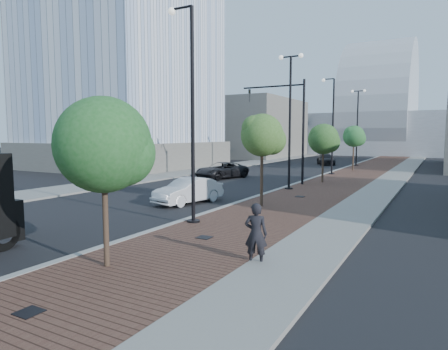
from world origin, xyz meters
The scene contains 23 objects.
sidewalk centered at (3.50, 40.00, 0.06)m, with size 7.00×140.00×0.12m, color #4C2D23.
concrete_strip centered at (6.20, 40.00, 0.07)m, with size 2.40×140.00×0.13m, color slate.
curb centered at (0.00, 40.00, 0.07)m, with size 0.30×140.00×0.14m, color gray.
west_sidewalk centered at (-13.00, 40.00, 0.06)m, with size 4.00×140.00×0.12m, color slate.
white_sedan centered at (-2.63, 14.37, 0.72)m, with size 1.52×4.35×1.43m, color silver.
dark_car_mid centered at (-7.30, 26.49, 0.72)m, with size 2.38×5.16×1.44m, color black.
dark_car_far centered at (-3.49, 47.46, 0.69)m, with size 1.93×4.76×1.38m, color black.
pedestrian centered at (5.15, 6.48, 0.94)m, with size 0.68×0.45×1.87m, color black.
streetlight_1 centered at (0.49, 10.00, 4.34)m, with size 1.44×0.56×9.21m.
streetlight_2 centered at (0.60, 22.00, 4.82)m, with size 1.72×0.56×9.28m.
streetlight_3 centered at (0.49, 34.00, 4.34)m, with size 1.44×0.56×9.21m.
streetlight_4 centered at (0.60, 46.00, 4.82)m, with size 1.72×0.56×9.28m.
traffic_mast centered at (-0.30, 25.00, 4.98)m, with size 5.09×0.20×8.00m.
tree_0 centered at (1.65, 4.02, 3.58)m, with size 2.70×2.70×4.94m.
tree_1 centered at (1.65, 15.02, 3.83)m, with size 2.29×2.23×4.97m.
tree_2 centered at (1.65, 27.02, 3.53)m, with size 2.44×2.40×4.74m.
tree_3 centered at (1.65, 39.02, 3.71)m, with size 2.31×2.24×4.84m.
tower_podium centered at (-24.00, 32.00, 1.50)m, with size 19.00×19.00×3.00m, color #625F58.
convention_center centered at (-2.00, 85.00, 6.00)m, with size 50.00×30.00×50.00m.
commercial_block_nw centered at (-20.00, 60.00, 5.00)m, with size 14.00×20.00×10.00m, color slate.
utility_cover_0 centered at (2.40, 1.00, 0.13)m, with size 0.50×0.50×0.02m, color black.
utility_cover_1 centered at (2.40, 8.00, 0.13)m, with size 0.50×0.50×0.02m, color black.
utility_cover_2 centered at (2.40, 19.00, 0.13)m, with size 0.50×0.50×0.02m, color black.
Camera 1 is at (9.89, -3.98, 3.86)m, focal length 31.65 mm.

